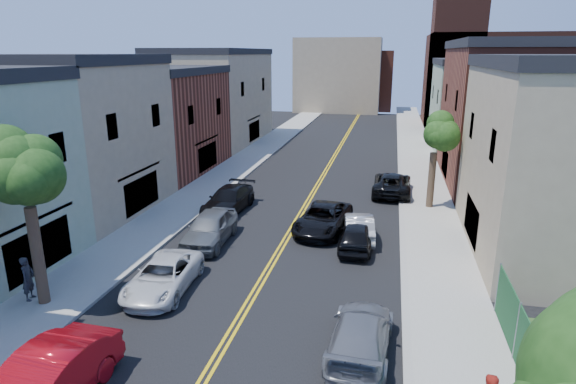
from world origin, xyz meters
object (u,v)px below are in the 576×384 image
Objects in this scene: grey_car_right at (361,335)px; dark_car_right_far at (392,184)px; black_car_left at (228,200)px; pedestrian_left at (28,278)px; white_pickup at (163,276)px; silver_car_right at (359,226)px; black_car_right at (357,236)px; black_suv_lane at (323,219)px; grey_car_left at (210,228)px.

dark_car_right_far is (0.90, 19.45, 0.06)m from grey_car_right.
pedestrian_left reaches higher than black_car_left.
silver_car_right is at bearing 41.96° from white_pickup.
black_car_right is 2.98m from black_suv_lane.
pedestrian_left is at bearing 54.31° from dark_car_right_far.
black_car_right is (7.60, 0.83, -0.14)m from grey_car_left.
pedestrian_left is (-4.02, -12.67, 0.30)m from black_car_left.
black_suv_lane is at bearing -72.88° from grey_car_right.
pedestrian_left reaches higher than black_car_right.
grey_car_right is 0.88× the size of dark_car_right_far.
black_car_left is 11.78m from dark_car_right_far.
dark_car_right_far is at bearing -89.82° from grey_car_right.
grey_car_left is 1.18× the size of silver_car_right.
dark_car_right_far reaches higher than black_suv_lane.
dark_car_right_far is at bearing 35.07° from black_car_left.
dark_car_right_far is 3.06× the size of pedestrian_left.
white_pickup is 10.67m from black_car_left.
silver_car_right is (7.60, 2.30, -0.15)m from grey_car_left.
black_car_left is 1.24× the size of silver_car_right.
pedestrian_left is (-4.79, -7.45, 0.21)m from grey_car_left.
pedestrian_left is at bearing -160.53° from white_pickup.
grey_car_left is 1.02× the size of grey_car_right.
silver_car_right is (-0.80, 10.41, -0.01)m from grey_car_right.
white_pickup is 1.17× the size of black_car_right.
grey_car_right is at bearing 88.54° from dark_car_right_far.
grey_car_left is 11.68m from grey_car_right.
grey_car_right is 10.44m from silver_car_right.
black_car_left is at bearing 168.00° from black_suv_lane.
black_suv_lane is 14.72m from pedestrian_left.
black_car_left reaches higher than black_car_right.
black_car_right is at bearing -82.05° from grey_car_right.
dark_car_right_far is 23.48m from pedestrian_left.
white_pickup is 1.15× the size of silver_car_right.
white_pickup is 0.90× the size of black_suv_lane.
grey_car_left is 6.33m from black_suv_lane.
grey_car_right is (9.17, -13.34, -0.05)m from black_car_left.
grey_car_left is at bearing 51.82° from dark_car_right_far.
silver_car_right is 2.32× the size of pedestrian_left.
silver_car_right is 9.20m from dark_car_right_far.
silver_car_right is (0.00, 1.47, -0.01)m from black_car_right.
dark_car_right_far is (9.30, 11.34, -0.07)m from grey_car_left.
white_pickup is at bearing -116.17° from black_suv_lane.
pedestrian_left is at bearing -124.59° from grey_car_left.
silver_car_right is at bearing 14.99° from grey_car_left.
grey_car_right is 11.48m from black_suv_lane.
black_suv_lane is (-2.03, 0.71, 0.05)m from silver_car_right.
black_car_right is at bearing 4.37° from grey_car_left.
silver_car_right is at bearing -63.86° from pedestrian_left.
black_car_left is at bearing -27.07° from black_car_right.
grey_car_right is at bearing 95.80° from black_car_right.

